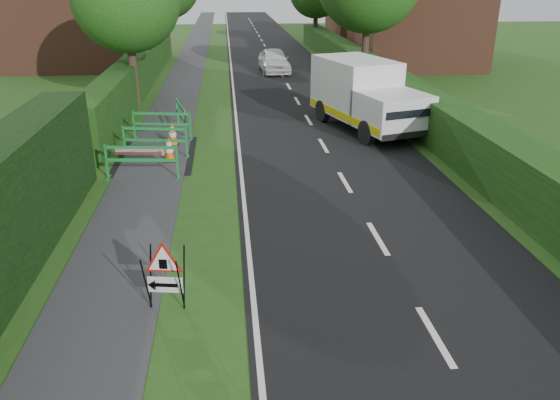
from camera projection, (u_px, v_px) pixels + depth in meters
ground at (287, 391)px, 7.62m from camera, size 120.00×120.00×0.00m
road_surface at (269, 53)px, 40.00m from camera, size 6.00×90.00×0.02m
footpath at (193, 54)px, 39.50m from camera, size 2.00×90.00×0.02m
hedge_west_far at (140, 89)px, 27.38m from camera, size 1.00×24.00×1.80m
hedge_east at (399, 112)px, 22.91m from camera, size 1.20×50.00×1.50m
house_west at (70, 18)px, 33.17m from camera, size 7.50×7.40×7.88m
house_east_a at (416, 18)px, 33.22m from camera, size 7.50×7.40×7.88m
house_east_b at (374, 5)px, 46.17m from camera, size 7.50×7.40×7.88m
triangle_sign at (162, 271)px, 9.20m from camera, size 0.86×0.86×1.09m
works_van at (365, 94)px, 20.00m from camera, size 3.54×5.78×2.47m
traffic_cone_0 at (397, 128)px, 19.11m from camera, size 0.38×0.38×0.79m
traffic_cone_1 at (382, 122)px, 19.79m from camera, size 0.38×0.38×0.79m
traffic_cone_2 at (370, 103)px, 22.81m from camera, size 0.38×0.38×0.79m
traffic_cone_3 at (169, 149)px, 16.76m from camera, size 0.38×0.38×0.79m
traffic_cone_4 at (172, 134)px, 18.38m from camera, size 0.38×0.38×0.79m
ped_barrier_0 at (142, 157)px, 15.27m from camera, size 2.09×0.59×1.00m
ped_barrier_1 at (155, 138)px, 17.08m from camera, size 2.09×0.71×1.00m
ped_barrier_2 at (162, 122)px, 18.91m from camera, size 2.09×0.69×1.00m
ped_barrier_3 at (181, 113)px, 20.07m from camera, size 0.79×2.09×1.00m
redwhite_plank at (141, 165)px, 16.60m from camera, size 1.49×0.28×0.25m
hatchback_car at (274, 60)px, 31.87m from camera, size 1.79×4.08×1.37m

